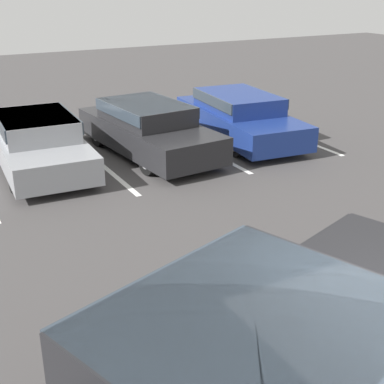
# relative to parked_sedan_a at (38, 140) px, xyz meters

# --- Properties ---
(stall_stripe_b) EXTENTS (0.12, 5.23, 0.01)m
(stall_stripe_b) POSITION_rel_parked_sedan_a_xyz_m (1.30, -0.08, -0.64)
(stall_stripe_b) COLOR white
(stall_stripe_b) RESTS_ON ground_plane
(stall_stripe_c) EXTENTS (0.12, 5.23, 0.01)m
(stall_stripe_c) POSITION_rel_parked_sedan_a_xyz_m (4.02, -0.08, -0.64)
(stall_stripe_c) COLOR white
(stall_stripe_c) RESTS_ON ground_plane
(stall_stripe_d) EXTENTS (0.12, 5.23, 0.01)m
(stall_stripe_d) POSITION_rel_parked_sedan_a_xyz_m (6.75, -0.08, -0.64)
(stall_stripe_d) COLOR white
(stall_stripe_d) RESTS_ON ground_plane
(parked_sedan_a) EXTENTS (1.97, 4.42, 1.22)m
(parked_sedan_a) POSITION_rel_parked_sedan_a_xyz_m (0.00, 0.00, 0.00)
(parked_sedan_a) COLOR gray
(parked_sedan_a) RESTS_ON ground_plane
(parked_sedan_b) EXTENTS (2.12, 4.69, 1.26)m
(parked_sedan_b) POSITION_rel_parked_sedan_a_xyz_m (2.62, -0.21, 0.02)
(parked_sedan_b) COLOR #232326
(parked_sedan_b) RESTS_ON ground_plane
(parked_sedan_c) EXTENTS (2.20, 4.77, 1.23)m
(parked_sedan_c) POSITION_rel_parked_sedan_a_xyz_m (5.32, -0.18, 0.01)
(parked_sedan_c) COLOR navy
(parked_sedan_c) RESTS_ON ground_plane
(wheel_stop_curb) EXTENTS (1.84, 0.20, 0.14)m
(wheel_stop_curb) POSITION_rel_parked_sedan_a_xyz_m (0.51, 3.26, -0.58)
(wheel_stop_curb) COLOR #B7B2A8
(wheel_stop_curb) RESTS_ON ground_plane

